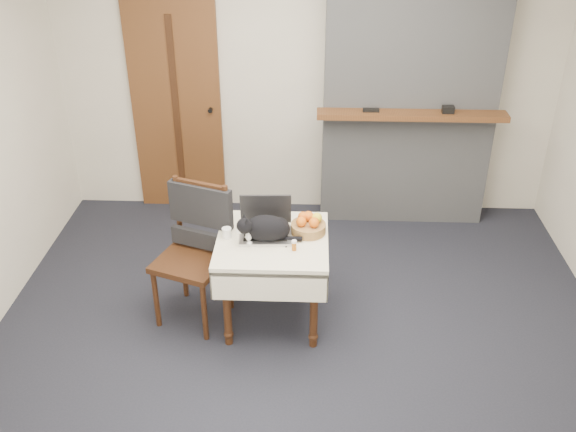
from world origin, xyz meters
name	(u,v)px	position (x,y,z in m)	size (l,w,h in m)	color
ground	(301,337)	(0.00, 0.00, 0.00)	(4.50, 4.50, 0.00)	black
room_shell	(305,80)	(0.00, 0.46, 1.76)	(4.52, 4.01, 2.61)	beige
door	(177,108)	(-1.20, 1.97, 1.00)	(0.82, 0.10, 2.00)	brown
chimney	(411,84)	(0.90, 1.85, 1.30)	(1.62, 0.48, 2.60)	gray
side_table	(273,252)	(-0.21, 0.21, 0.59)	(0.78, 0.78, 0.70)	#381E0F
laptop	(266,225)	(-0.26, 0.29, 0.77)	(0.38, 0.33, 0.27)	#B7B7BC
cat	(267,228)	(-0.24, 0.19, 0.79)	(0.46, 0.27, 0.22)	black
cream_jar	(227,233)	(-0.53, 0.21, 0.74)	(0.07, 0.07, 0.07)	white
pill_bottle	(294,245)	(-0.05, 0.07, 0.74)	(0.04, 0.04, 0.07)	#A25613
fruit_basket	(308,225)	(0.04, 0.31, 0.76)	(0.25, 0.25, 0.14)	#915E3A
desk_clutter	(299,236)	(-0.03, 0.25, 0.70)	(0.15, 0.02, 0.01)	black
chair	(197,233)	(-0.76, 0.31, 0.67)	(0.60, 0.59, 1.05)	#381E0F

